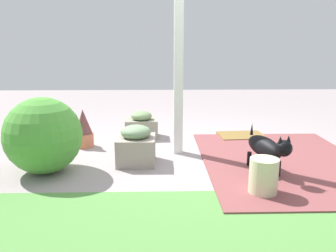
{
  "coord_description": "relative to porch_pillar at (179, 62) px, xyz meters",
  "views": [
    {
      "loc": [
        0.46,
        3.94,
        1.33
      ],
      "look_at": [
        0.36,
        0.11,
        0.4
      ],
      "focal_mm": 37.08,
      "sensor_mm": 36.0,
      "label": 1
    }
  ],
  "objects": [
    {
      "name": "ground_plane",
      "position": [
        -0.23,
        0.16,
        -1.11
      ],
      "size": [
        12.0,
        12.0,
        0.0
      ],
      "primitive_type": "plane",
      "color": "gray"
    },
    {
      "name": "brick_path",
      "position": [
        -1.18,
        0.41,
        -1.1
      ],
      "size": [
        1.8,
        2.4,
        0.02
      ],
      "primitive_type": "cube",
      "color": "brown",
      "rests_on": "ground"
    },
    {
      "name": "porch_pillar",
      "position": [
        0.0,
        0.0,
        0.0
      ],
      "size": [
        0.11,
        0.11,
        2.21
      ],
      "primitive_type": "cube",
      "color": "white",
      "rests_on": "ground"
    },
    {
      "name": "stone_planter_nearest",
      "position": [
        0.48,
        -0.73,
        -0.93
      ],
      "size": [
        0.47,
        0.35,
        0.38
      ],
      "color": "gray",
      "rests_on": "ground"
    },
    {
      "name": "stone_planter_mid",
      "position": [
        0.49,
        0.37,
        -0.9
      ],
      "size": [
        0.43,
        0.43,
        0.44
      ],
      "color": "gray",
      "rests_on": "ground"
    },
    {
      "name": "round_shrub",
      "position": [
        1.43,
        0.63,
        -0.71
      ],
      "size": [
        0.8,
        0.8,
        0.8
      ],
      "primitive_type": "sphere",
      "color": "#4C9738",
      "rests_on": "ground"
    },
    {
      "name": "terracotta_pot_broad",
      "position": [
        1.72,
        -0.49,
        -0.85
      ],
      "size": [
        0.37,
        0.37,
        0.44
      ],
      "color": "#9E5A3E",
      "rests_on": "ground"
    },
    {
      "name": "terracotta_pot_spiky",
      "position": [
        1.21,
        -0.28,
        -0.87
      ],
      "size": [
        0.25,
        0.25,
        0.5
      ],
      "color": "#C86D4E",
      "rests_on": "ground"
    },
    {
      "name": "dog",
      "position": [
        -0.87,
        0.74,
        -0.83
      ],
      "size": [
        0.33,
        0.7,
        0.48
      ],
      "color": "black",
      "rests_on": "ground"
    },
    {
      "name": "ceramic_urn",
      "position": [
        -0.69,
        1.24,
        -0.94
      ],
      "size": [
        0.26,
        0.26,
        0.34
      ],
      "primitive_type": "cylinder",
      "color": "beige",
      "rests_on": "ground"
    },
    {
      "name": "doormat",
      "position": [
        -0.96,
        -0.71,
        -1.09
      ],
      "size": [
        0.67,
        0.5,
        0.03
      ],
      "primitive_type": "cube",
      "rotation": [
        0.0,
        0.0,
        0.08
      ],
      "color": "olive",
      "rests_on": "ground"
    }
  ]
}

